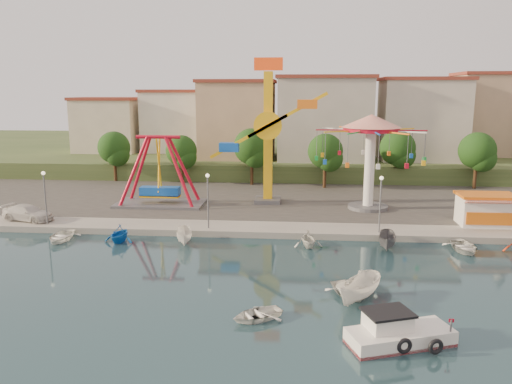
# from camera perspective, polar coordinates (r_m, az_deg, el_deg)

# --- Properties ---
(ground) EXTENTS (200.00, 200.00, 0.00)m
(ground) POSITION_cam_1_polar(r_m,az_deg,el_deg) (35.07, 3.86, -11.11)
(ground) COLOR #152E3B
(ground) RESTS_ON ground
(quay_deck) EXTENTS (200.00, 100.00, 0.60)m
(quay_deck) POSITION_cam_1_polar(r_m,az_deg,el_deg) (95.30, 4.61, 3.51)
(quay_deck) COLOR #9E998E
(quay_deck) RESTS_ON ground
(asphalt_pad) EXTENTS (90.00, 28.00, 0.01)m
(asphalt_pad) POSITION_cam_1_polar(r_m,az_deg,el_deg) (63.69, 4.41, -0.19)
(asphalt_pad) COLOR #4C4944
(asphalt_pad) RESTS_ON quay_deck
(hill_terrace) EXTENTS (200.00, 60.00, 3.00)m
(hill_terrace) POSITION_cam_1_polar(r_m,az_deg,el_deg) (100.10, 4.64, 4.58)
(hill_terrace) COLOR #384C26
(hill_terrace) RESTS_ON ground
(pirate_ship_ride) EXTENTS (10.00, 5.00, 8.00)m
(pirate_ship_ride) POSITION_cam_1_polar(r_m,az_deg,el_deg) (57.66, -10.99, 2.23)
(pirate_ship_ride) COLOR #59595E
(pirate_ship_ride) RESTS_ON quay_deck
(kamikaze_tower) EXTENTS (8.92, 3.10, 16.50)m
(kamikaze_tower) POSITION_cam_1_polar(r_m,az_deg,el_deg) (57.19, 1.85, 6.34)
(kamikaze_tower) COLOR #59595E
(kamikaze_tower) RESTS_ON quay_deck
(wave_swinger) EXTENTS (11.60, 11.60, 10.40)m
(wave_swinger) POSITION_cam_1_polar(r_m,az_deg,el_deg) (55.63, 12.98, 5.76)
(wave_swinger) COLOR #59595E
(wave_swinger) RESTS_ON quay_deck
(booth_left) EXTENTS (5.40, 3.78, 3.08)m
(booth_left) POSITION_cam_1_polar(r_m,az_deg,el_deg) (53.36, 24.78, -1.81)
(booth_left) COLOR white
(booth_left) RESTS_ON quay_deck
(lamp_post_0) EXTENTS (0.14, 0.14, 5.00)m
(lamp_post_0) POSITION_cam_1_polar(r_m,az_deg,el_deg) (52.59, -22.92, -0.80)
(lamp_post_0) COLOR #59595E
(lamp_post_0) RESTS_ON quay_deck
(lamp_post_1) EXTENTS (0.14, 0.14, 5.00)m
(lamp_post_1) POSITION_cam_1_polar(r_m,az_deg,el_deg) (47.31, -5.51, -1.22)
(lamp_post_1) COLOR #59595E
(lamp_post_1) RESTS_ON quay_deck
(lamp_post_2) EXTENTS (0.14, 0.14, 5.00)m
(lamp_post_2) POSITION_cam_1_polar(r_m,az_deg,el_deg) (47.15, 14.00, -1.55)
(lamp_post_2) COLOR #59595E
(lamp_post_2) RESTS_ON quay_deck
(tree_0) EXTENTS (4.60, 4.60, 7.19)m
(tree_0) POSITION_cam_1_polar(r_m,az_deg,el_deg) (74.67, -15.92, 4.90)
(tree_0) COLOR #382314
(tree_0) RESTS_ON quay_deck
(tree_1) EXTENTS (4.35, 4.35, 6.80)m
(tree_1) POSITION_cam_1_polar(r_m,az_deg,el_deg) (71.05, -8.54, 4.68)
(tree_1) COLOR #382314
(tree_1) RESTS_ON quay_deck
(tree_2) EXTENTS (5.02, 5.02, 7.85)m
(tree_2) POSITION_cam_1_polar(r_m,az_deg,el_deg) (68.91, -0.49, 5.20)
(tree_2) COLOR #382314
(tree_2) RESTS_ON quay_deck
(tree_3) EXTENTS (4.68, 4.68, 7.32)m
(tree_3) POSITION_cam_1_polar(r_m,az_deg,el_deg) (67.30, 7.93, 4.63)
(tree_3) COLOR #382314
(tree_3) RESTS_ON quay_deck
(tree_4) EXTENTS (4.86, 4.86, 7.60)m
(tree_4) POSITION_cam_1_polar(r_m,az_deg,el_deg) (71.45, 15.87, 4.85)
(tree_4) COLOR #382314
(tree_4) RESTS_ON quay_deck
(tree_5) EXTENTS (4.83, 4.83, 7.54)m
(tree_5) POSITION_cam_1_polar(r_m,az_deg,el_deg) (72.30, 23.97, 4.34)
(tree_5) COLOR #382314
(tree_5) RESTS_ON quay_deck
(building_0) EXTENTS (9.26, 9.53, 11.87)m
(building_0) POSITION_cam_1_polar(r_m,az_deg,el_deg) (85.55, -18.56, 7.86)
(building_0) COLOR beige
(building_0) RESTS_ON hill_terrace
(building_1) EXTENTS (12.33, 9.01, 8.63)m
(building_1) POSITION_cam_1_polar(r_m,az_deg,el_deg) (86.77, -9.71, 7.26)
(building_1) COLOR silver
(building_1) RESTS_ON hill_terrace
(building_2) EXTENTS (11.95, 9.28, 11.23)m
(building_2) POSITION_cam_1_polar(r_m,az_deg,el_deg) (84.92, -0.94, 8.21)
(building_2) COLOR tan
(building_2) RESTS_ON hill_terrace
(building_3) EXTENTS (12.59, 10.50, 9.20)m
(building_3) POSITION_cam_1_polar(r_m,az_deg,el_deg) (81.56, 8.60, 7.24)
(building_3) COLOR beige
(building_3) RESTS_ON hill_terrace
(building_4) EXTENTS (10.75, 9.23, 9.24)m
(building_4) POSITION_cam_1_polar(r_m,az_deg,el_deg) (86.80, 17.43, 7.10)
(building_4) COLOR beige
(building_4) RESTS_ON hill_terrace
(building_5) EXTENTS (12.77, 10.96, 11.21)m
(building_5) POSITION_cam_1_polar(r_m,az_deg,el_deg) (88.79, 26.20, 7.19)
(building_5) COLOR tan
(building_5) RESTS_ON hill_terrace
(cabin_motorboat) EXTENTS (6.10, 3.96, 2.01)m
(cabin_motorboat) POSITION_cam_1_polar(r_m,az_deg,el_deg) (29.02, 15.85, -15.43)
(cabin_motorboat) COLOR white
(cabin_motorboat) RESTS_ON ground
(rowboat_a) EXTENTS (3.63, 4.07, 0.70)m
(rowboat_a) POSITION_cam_1_polar(r_m,az_deg,el_deg) (34.52, 10.54, -11.04)
(rowboat_a) COLOR silver
(rowboat_a) RESTS_ON ground
(rowboat_b) EXTENTS (3.89, 3.62, 0.66)m
(rowboat_b) POSITION_cam_1_polar(r_m,az_deg,el_deg) (30.75, 0.08, -13.79)
(rowboat_b) COLOR white
(rowboat_b) RESTS_ON ground
(skiff) EXTENTS (4.09, 4.74, 1.77)m
(skiff) POSITION_cam_1_polar(r_m,az_deg,el_deg) (33.40, 11.68, -10.88)
(skiff) COLOR white
(skiff) RESTS_ON ground
(van) EXTENTS (5.68, 3.32, 1.55)m
(van) POSITION_cam_1_polar(r_m,az_deg,el_deg) (55.39, -24.62, -2.18)
(van) COLOR silver
(van) RESTS_ON quay_deck
(moored_boat_0) EXTENTS (2.93, 3.99, 0.80)m
(moored_boat_0) POSITION_cam_1_polar(r_m,az_deg,el_deg) (49.15, -21.40, -4.74)
(moored_boat_0) COLOR white
(moored_boat_0) RESTS_ON ground
(moored_boat_1) EXTENTS (2.94, 3.31, 1.61)m
(moored_boat_1) POSITION_cam_1_polar(r_m,az_deg,el_deg) (46.88, -15.37, -4.60)
(moored_boat_1) COLOR blue
(moored_boat_1) RESTS_ON ground
(moored_boat_2) EXTENTS (2.09, 3.85, 1.41)m
(moored_boat_2) POSITION_cam_1_polar(r_m,az_deg,el_deg) (45.20, -8.16, -5.02)
(moored_boat_2) COLOR silver
(moored_boat_2) RESTS_ON ground
(moored_boat_4) EXTENTS (2.99, 3.30, 1.52)m
(moored_boat_4) POSITION_cam_1_polar(r_m,az_deg,el_deg) (44.06, 5.98, -5.33)
(moored_boat_4) COLOR silver
(moored_boat_4) RESTS_ON ground
(moored_boat_5) EXTENTS (2.12, 4.09, 1.50)m
(moored_boat_5) POSITION_cam_1_polar(r_m,az_deg,el_deg) (44.73, 14.79, -5.41)
(moored_boat_5) COLOR #58575C
(moored_boat_5) RESTS_ON ground
(moored_boat_6) EXTENTS (3.07, 4.13, 0.82)m
(moored_boat_6) POSITION_cam_1_polar(r_m,az_deg,el_deg) (46.38, 22.67, -5.77)
(moored_boat_6) COLOR silver
(moored_boat_6) RESTS_ON ground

